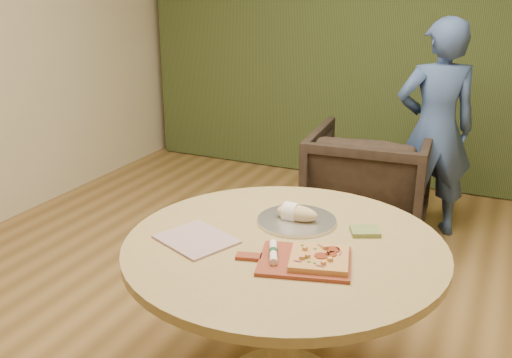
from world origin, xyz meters
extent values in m
cube|color=beige|center=(0.00, 3.01, 1.40)|extent=(5.00, 0.02, 2.80)
cube|color=#2D3B1A|center=(0.00, 2.90, 1.40)|extent=(4.80, 0.14, 2.78)
cylinder|color=tan|center=(0.20, -0.16, 0.35)|extent=(0.13, 0.13, 0.68)
cylinder|color=tan|center=(0.20, -0.16, 0.73)|extent=(1.34, 1.34, 0.04)
cube|color=brown|center=(0.34, -0.30, 0.76)|extent=(0.41, 0.36, 0.01)
cube|color=brown|center=(0.13, -0.35, 0.76)|extent=(0.11, 0.07, 0.01)
cube|color=tan|center=(0.40, -0.29, 0.78)|extent=(0.27, 0.27, 0.02)
cylinder|color=maroon|center=(0.40, -0.29, 0.79)|extent=(0.05, 0.05, 0.00)
cylinder|color=maroon|center=(0.43, -0.22, 0.79)|extent=(0.05, 0.05, 0.00)
cylinder|color=maroon|center=(0.44, -0.26, 0.79)|extent=(0.05, 0.05, 0.00)
cube|color=#E09854|center=(0.43, -0.35, 0.79)|extent=(0.02, 0.02, 0.01)
cube|color=#E09854|center=(0.36, -0.32, 0.79)|extent=(0.02, 0.02, 0.01)
cube|color=#E09854|center=(0.40, -0.22, 0.79)|extent=(0.03, 0.03, 0.01)
cube|color=#E09854|center=(0.33, -0.26, 0.79)|extent=(0.02, 0.02, 0.01)
cube|color=#E09854|center=(0.45, -0.31, 0.79)|extent=(0.03, 0.03, 0.01)
cube|color=#E09854|center=(0.35, -0.34, 0.79)|extent=(0.03, 0.03, 0.01)
cube|color=#376F1F|center=(0.36, -0.24, 0.79)|extent=(0.01, 0.01, 0.00)
cube|color=#376F1F|center=(0.36, -0.33, 0.79)|extent=(0.01, 0.01, 0.00)
cube|color=#376F1F|center=(0.40, -0.35, 0.79)|extent=(0.01, 0.01, 0.00)
cube|color=#376F1F|center=(0.40, -0.28, 0.79)|extent=(0.01, 0.01, 0.00)
cube|color=#376F1F|center=(0.38, -0.35, 0.79)|extent=(0.01, 0.01, 0.00)
cube|color=#376F1F|center=(0.31, -0.23, 0.79)|extent=(0.01, 0.01, 0.00)
cube|color=#376F1F|center=(0.36, -0.33, 0.79)|extent=(0.01, 0.01, 0.00)
cube|color=#376F1F|center=(0.44, -0.30, 0.79)|extent=(0.01, 0.01, 0.00)
cube|color=#376F1F|center=(0.41, -0.22, 0.79)|extent=(0.01, 0.01, 0.00)
cube|color=#994763|center=(0.43, -0.36, 0.79)|extent=(0.03, 0.01, 0.00)
cube|color=#994763|center=(0.37, -0.21, 0.79)|extent=(0.03, 0.02, 0.00)
cube|color=#994763|center=(0.43, -0.25, 0.79)|extent=(0.02, 0.03, 0.00)
cube|color=#994763|center=(0.34, -0.36, 0.79)|extent=(0.03, 0.01, 0.00)
cube|color=#994763|center=(0.47, -0.24, 0.79)|extent=(0.01, 0.03, 0.00)
cube|color=#994763|center=(0.45, -0.20, 0.79)|extent=(0.02, 0.03, 0.00)
cube|color=#994763|center=(0.43, -0.26, 0.79)|extent=(0.02, 0.03, 0.00)
cylinder|color=white|center=(0.22, -0.32, 0.78)|extent=(0.10, 0.17, 0.03)
cylinder|color=#194C26|center=(0.22, -0.32, 0.78)|extent=(0.04, 0.04, 0.03)
cube|color=silver|center=(0.18, -0.23, 0.78)|extent=(0.03, 0.04, 0.00)
cube|color=silver|center=(-0.14, -0.30, 0.76)|extent=(0.37, 0.35, 0.01)
cylinder|color=silver|center=(0.18, 0.05, 0.75)|extent=(0.35, 0.35, 0.01)
cylinder|color=silver|center=(0.18, 0.05, 0.76)|extent=(0.36, 0.36, 0.02)
ellipsoid|color=#DCC186|center=(0.18, 0.05, 0.79)|extent=(0.19, 0.08, 0.07)
cylinder|color=white|center=(0.15, 0.05, 0.79)|extent=(0.06, 0.09, 0.09)
cube|color=#56682E|center=(0.48, 0.07, 0.76)|extent=(0.15, 0.14, 0.02)
imported|color=black|center=(0.10, 1.74, 0.43)|extent=(0.89, 0.84, 0.85)
imported|color=#344D80|center=(0.50, 1.90, 0.78)|extent=(0.67, 0.57, 1.55)
camera|label=1|loc=(1.00, -2.15, 1.79)|focal=40.00mm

